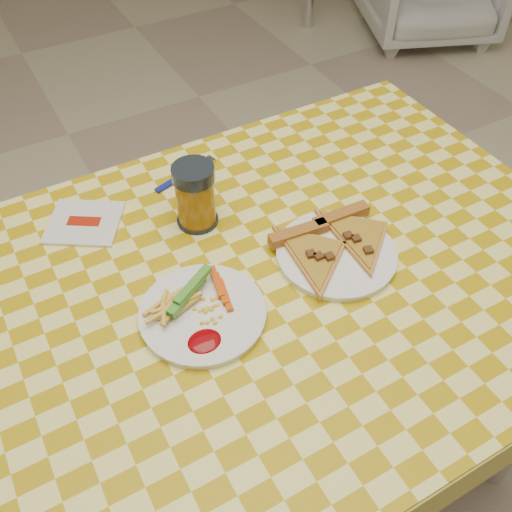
% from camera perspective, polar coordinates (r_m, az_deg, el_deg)
% --- Properties ---
extents(ground, '(8.00, 8.00, 0.00)m').
position_cam_1_polar(ground, '(1.66, -0.02, -19.87)').
color(ground, beige).
rests_on(ground, ground).
extents(table, '(1.28, 0.88, 0.76)m').
position_cam_1_polar(table, '(1.07, -0.02, -5.12)').
color(table, silver).
rests_on(table, ground).
extents(plate_left, '(0.22, 0.22, 0.01)m').
position_cam_1_polar(plate_left, '(0.96, -5.34, -5.83)').
color(plate_left, white).
rests_on(plate_left, table).
extents(plate_right, '(0.26, 0.26, 0.01)m').
position_cam_1_polar(plate_right, '(1.06, 8.02, 0.14)').
color(plate_right, white).
rests_on(plate_right, table).
extents(fries_veggies, '(0.17, 0.16, 0.04)m').
position_cam_1_polar(fries_veggies, '(0.96, -6.25, -4.81)').
color(fries_veggies, '#FBC54F').
rests_on(fries_veggies, plate_left).
extents(pizza_slices, '(0.26, 0.24, 0.02)m').
position_cam_1_polar(pizza_slices, '(1.06, 7.74, 1.34)').
color(pizza_slices, '#D18A40').
rests_on(pizza_slices, plate_right).
extents(drink_glass, '(0.08, 0.08, 0.13)m').
position_cam_1_polar(drink_glass, '(1.09, -6.09, 5.98)').
color(drink_glass, black).
rests_on(drink_glass, table).
extents(napkin, '(0.18, 0.18, 0.01)m').
position_cam_1_polar(napkin, '(1.16, -16.80, 3.23)').
color(napkin, silver).
rests_on(napkin, table).
extents(fork, '(0.16, 0.06, 0.01)m').
position_cam_1_polar(fork, '(1.24, -6.99, 8.20)').
color(fork, navy).
rests_on(fork, table).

